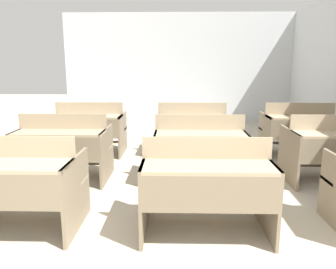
{
  "coord_description": "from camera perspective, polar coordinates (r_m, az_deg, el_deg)",
  "views": [
    {
      "loc": [
        -0.07,
        -1.29,
        1.48
      ],
      "look_at": [
        -0.15,
        2.19,
        0.73
      ],
      "focal_mm": 35.0,
      "sensor_mm": 36.0,
      "label": 1
    }
  ],
  "objects": [
    {
      "name": "bench_front_center",
      "position": [
        2.92,
        6.67,
        -8.57
      ],
      "size": [
        1.12,
        0.76,
        0.87
      ],
      "color": "#796A53",
      "rests_on": "ground_plane"
    },
    {
      "name": "bench_third_left",
      "position": [
        5.6,
        -13.52,
        1.22
      ],
      "size": [
        1.12,
        0.76,
        0.87
      ],
      "color": "#82735C",
      "rests_on": "ground_plane"
    },
    {
      "name": "wall_back",
      "position": [
        8.57,
        1.93,
        11.41
      ],
      "size": [
        5.85,
        0.06,
        2.75
      ],
      "color": "silver",
      "rests_on": "ground_plane"
    },
    {
      "name": "bench_second_right",
      "position": [
        4.61,
        26.96,
        -2.1
      ],
      "size": [
        1.12,
        0.76,
        0.87
      ],
      "color": "#82735C",
      "rests_on": "ground_plane"
    },
    {
      "name": "bench_front_left",
      "position": [
        3.25,
        -25.3,
        -7.53
      ],
      "size": [
        1.12,
        0.76,
        0.87
      ],
      "color": "#7F7059",
      "rests_on": "ground_plane"
    },
    {
      "name": "bench_third_center",
      "position": [
        5.42,
        4.21,
        1.17
      ],
      "size": [
        1.12,
        0.76,
        0.87
      ],
      "color": "gray",
      "rests_on": "ground_plane"
    },
    {
      "name": "bench_second_left",
      "position": [
        4.4,
        -17.77,
        -1.96
      ],
      "size": [
        1.12,
        0.76,
        0.87
      ],
      "color": "#7C6D56",
      "rests_on": "ground_plane"
    },
    {
      "name": "bench_third_right",
      "position": [
        5.77,
        21.88,
        1.01
      ],
      "size": [
        1.12,
        0.76,
        0.87
      ],
      "color": "#7C6C55",
      "rests_on": "ground_plane"
    },
    {
      "name": "bench_second_center",
      "position": [
        4.15,
        5.52,
        -2.27
      ],
      "size": [
        1.12,
        0.76,
        0.87
      ],
      "color": "#7F7059",
      "rests_on": "ground_plane"
    }
  ]
}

